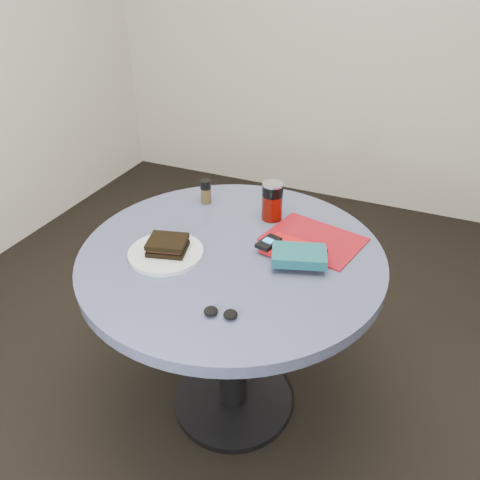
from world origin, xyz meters
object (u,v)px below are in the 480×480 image
at_px(soda_can, 272,201).
at_px(novel, 299,256).
at_px(sandwich, 168,245).
at_px(pepper_grinder, 206,191).
at_px(red_book, 293,250).
at_px(headphones, 221,313).
at_px(magazine, 314,239).
at_px(plate, 166,253).
at_px(table, 232,290).
at_px(mp3_player, 269,243).

bearing_deg(soda_can, novel, -54.02).
height_order(sandwich, pepper_grinder, pepper_grinder).
height_order(red_book, headphones, same).
bearing_deg(magazine, novel, -78.15).
bearing_deg(plate, novel, 15.41).
height_order(table, red_book, red_book).
height_order(magazine, headphones, headphones).
height_order(pepper_grinder, magazine, pepper_grinder).
xyz_separation_m(sandwich, soda_can, (0.23, 0.35, 0.03)).
bearing_deg(novel, table, 164.49).
height_order(sandwich, novel, sandwich).
bearing_deg(plate, sandwich, 45.49).
bearing_deg(pepper_grinder, plate, -83.40).
distance_m(plate, soda_can, 0.43).
relative_size(table, soda_can, 7.06).
bearing_deg(sandwich, plate, -134.51).
height_order(sandwich, headphones, sandwich).
bearing_deg(table, magazine, 36.56).
distance_m(soda_can, magazine, 0.21).
bearing_deg(headphones, mp3_player, 89.03).
bearing_deg(red_book, headphones, -94.85).
xyz_separation_m(pepper_grinder, novel, (0.45, -0.26, -0.01)).
height_order(magazine, novel, novel).
distance_m(table, headphones, 0.36).
bearing_deg(table, mp3_player, 26.53).
bearing_deg(mp3_player, red_book, 7.01).
bearing_deg(table, plate, -150.35).
bearing_deg(novel, soda_can, 108.50).
distance_m(soda_can, pepper_grinder, 0.28).
relative_size(magazine, red_book, 1.65).
bearing_deg(soda_can, table, -100.58).
bearing_deg(pepper_grinder, headphones, -59.90).
distance_m(sandwich, red_book, 0.41).
distance_m(red_book, headphones, 0.38).
xyz_separation_m(novel, headphones, (-0.12, -0.31, -0.03)).
bearing_deg(magazine, plate, -133.00).
height_order(pepper_grinder, red_book, pepper_grinder).
bearing_deg(table, red_book, 18.60).
height_order(soda_can, red_book, soda_can).
xyz_separation_m(plate, mp3_player, (0.29, 0.16, 0.02)).
distance_m(table, soda_can, 0.35).
bearing_deg(sandwich, red_book, 23.88).
relative_size(table, magazine, 3.23).
height_order(table, plate, plate).
height_order(plate, novel, novel).
xyz_separation_m(sandwich, pepper_grinder, (-0.05, 0.37, 0.01)).
height_order(plate, mp3_player, mp3_player).
bearing_deg(soda_can, plate, -122.96).
height_order(sandwich, mp3_player, sandwich).
bearing_deg(plate, magazine, 33.61).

